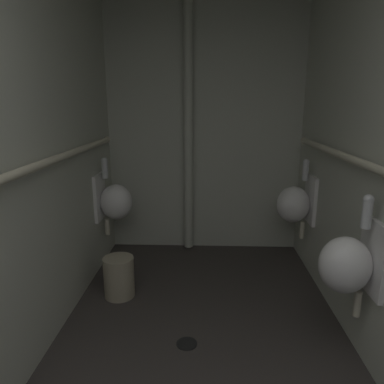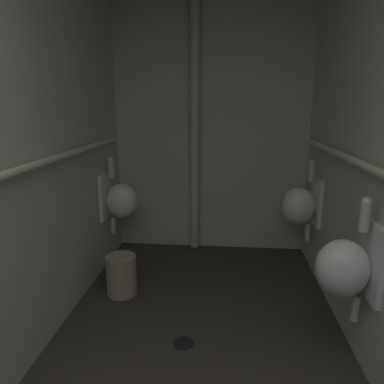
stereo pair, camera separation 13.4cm
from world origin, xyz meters
name	(u,v)px [view 1 (the left image)]	position (x,y,z in m)	size (l,w,h in m)	color
floor	(202,362)	(0.00, 1.80, -0.04)	(2.12, 3.72, 0.08)	#383330
wall_left	(17,145)	(-1.03, 1.80, 1.33)	(0.06, 3.72, 2.66)	beige
wall_back	(204,125)	(0.00, 3.63, 1.33)	(2.12, 0.06, 2.66)	beige
urinal_left_mid	(114,201)	(-0.85, 3.10, 0.65)	(0.32, 0.30, 0.76)	white
urinal_right_mid	(349,263)	(0.85, 1.81, 0.65)	(0.32, 0.30, 0.76)	white
urinal_right_far	(296,203)	(0.85, 3.08, 0.65)	(0.32, 0.30, 0.76)	white
supply_pipe_left	(39,166)	(-0.94, 1.84, 1.21)	(0.06, 2.97, 0.06)	beige
supply_pipe_right	(375,168)	(0.94, 1.83, 1.21)	(0.06, 2.96, 0.06)	beige
standpipe_back_wall	(188,126)	(-0.16, 3.52, 1.33)	(0.09, 0.09, 2.61)	beige
floor_drain	(187,343)	(-0.10, 1.92, 0.00)	(0.14, 0.14, 0.01)	black
waste_bin	(119,277)	(-0.69, 2.51, 0.17)	(0.25, 0.25, 0.34)	#9E937A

